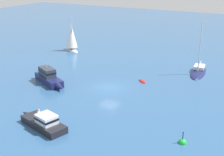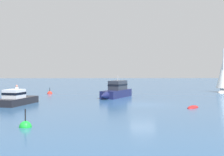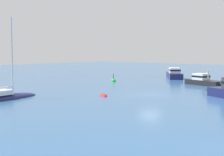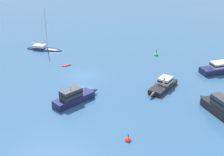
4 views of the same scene
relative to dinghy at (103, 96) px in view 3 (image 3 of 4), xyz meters
The scene contains 6 objects.
ground_plane 5.27m from the dinghy, 124.22° to the right, with size 160.00×160.00×0.00m, color #2D5684.
dinghy is the anchor object (origin of this frame).
yacht 9.81m from the dinghy, 53.14° to the left, with size 2.90×7.53×8.56m.
motor_cruiser 25.68m from the dinghy, 76.91° to the right, with size 6.20×7.64×1.81m.
motor_cruiser_1 17.53m from the dinghy, 101.10° to the right, with size 6.94×3.42×2.00m.
mooring_buoy 16.64m from the dinghy, 53.60° to the right, with size 0.81×0.81×1.57m.
Camera 3 is at (-20.24, 30.38, 4.74)m, focal length 53.43 mm.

